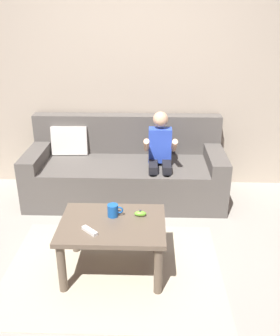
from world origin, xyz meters
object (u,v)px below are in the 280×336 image
Objects in this scene: game_remote_white_near_edge at (90,231)px; person_seated_on_couch at (160,155)px; couch at (125,171)px; nunchuk_lime at (140,214)px; coffee_mug at (113,210)px; coffee_table at (113,231)px.

person_seated_on_couch is at bearing 67.09° from game_remote_white_near_edge.
couch is 0.48m from person_seated_on_couch.
coffee_mug is at bearing -177.92° from nunchuk_lime.
couch is 17.00× the size of coffee_mug.
nunchuk_lime is (0.34, 0.23, 0.01)m from game_remote_white_near_edge.
nunchuk_lime is at bearing -99.55° from person_seated_on_couch.
person_seated_on_couch reaches higher than couch.
coffee_table is (-0.00, -1.25, 0.06)m from couch.
coffee_table is at bearing -89.31° from coffee_mug.
person_seated_on_couch is at bearing -26.73° from couch.
couch is at bearing 89.79° from coffee_table.
person_seated_on_couch reaches higher than nunchuk_lime.
couch reaches higher than coffee_mug.
coffee_table is at bearing -90.21° from couch.
person_seated_on_couch is 1.24× the size of coffee_table.
couch is 1.40m from game_remote_white_near_edge.
game_remote_white_near_edge is 0.42m from nunchuk_lime.
nunchuk_lime is 0.20m from coffee_mug.
nunchuk_lime is (0.20, -1.15, 0.16)m from couch.
nunchuk_lime is at bearing 34.05° from game_remote_white_near_edge.
person_seated_on_couch reaches higher than coffee_mug.
coffee_mug is at bearing 90.69° from coffee_table.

